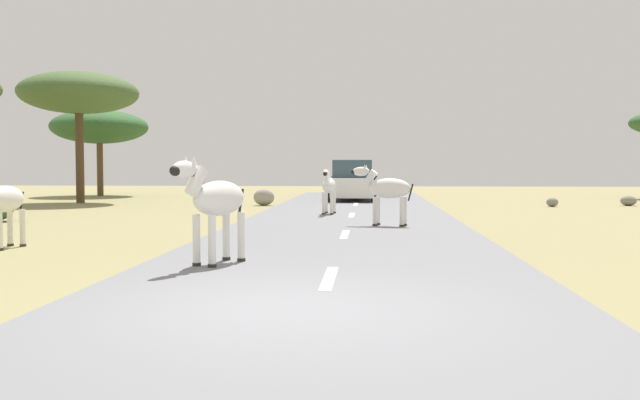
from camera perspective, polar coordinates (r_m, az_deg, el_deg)
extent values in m
plane|color=#8E8456|center=(7.69, -3.01, -9.03)|extent=(90.00, 90.00, 0.00)
cube|color=slate|center=(7.65, -0.12, -8.90)|extent=(6.00, 64.00, 0.05)
cube|color=silver|center=(9.60, 0.75, -6.31)|extent=(0.16, 2.00, 0.01)
cube|color=silver|center=(15.55, 2.02, -2.79)|extent=(0.16, 2.00, 0.01)
cube|color=silver|center=(21.53, 2.58, -1.23)|extent=(0.16, 2.00, 0.01)
cube|color=silver|center=(27.51, 2.90, -0.34)|extent=(0.16, 2.00, 0.01)
cube|color=silver|center=(33.51, 3.10, 0.23)|extent=(0.16, 2.00, 0.01)
ellipsoid|color=silver|center=(22.07, 0.72, 1.18)|extent=(0.47, 1.03, 0.48)
cylinder|color=silver|center=(21.79, 0.28, -0.28)|extent=(0.11, 0.11, 0.69)
cylinder|color=#28231E|center=(21.81, 0.28, -1.12)|extent=(0.12, 0.12, 0.05)
cylinder|color=silver|center=(21.75, 0.95, -0.28)|extent=(0.11, 0.11, 0.69)
cylinder|color=#28231E|center=(21.77, 0.95, -1.13)|extent=(0.12, 0.12, 0.05)
cylinder|color=silver|center=(22.44, 0.51, -0.19)|extent=(0.11, 0.11, 0.69)
cylinder|color=#28231E|center=(22.46, 0.51, -1.00)|extent=(0.12, 0.12, 0.05)
cylinder|color=silver|center=(22.40, 1.16, -0.19)|extent=(0.11, 0.11, 0.69)
cylinder|color=#28231E|center=(22.42, 1.16, -1.01)|extent=(0.12, 0.12, 0.05)
cylinder|color=silver|center=(21.59, 0.56, 1.79)|extent=(0.21, 0.37, 0.40)
cube|color=black|center=(21.59, 0.56, 2.01)|extent=(0.06, 0.33, 0.28)
ellipsoid|color=silver|center=(21.35, 0.48, 2.18)|extent=(0.21, 0.45, 0.22)
ellipsoid|color=black|center=(21.18, 0.41, 2.13)|extent=(0.14, 0.16, 0.13)
cone|color=silver|center=(21.47, 0.35, 2.48)|extent=(0.09, 0.09, 0.13)
cone|color=silver|center=(21.45, 0.69, 2.47)|extent=(0.09, 0.09, 0.13)
cylinder|color=black|center=(22.57, 0.89, 0.98)|extent=(0.05, 0.14, 0.41)
ellipsoid|color=silver|center=(17.81, 5.66, 0.95)|extent=(1.15, 0.74, 0.51)
cylinder|color=silver|center=(18.07, 4.71, -0.86)|extent=(0.14, 0.14, 0.73)
cylinder|color=#28231E|center=(18.10, 4.70, -1.94)|extent=(0.16, 0.16, 0.05)
cylinder|color=silver|center=(17.81, 4.44, -0.92)|extent=(0.14, 0.14, 0.73)
cylinder|color=#28231E|center=(17.84, 4.44, -2.01)|extent=(0.16, 0.16, 0.05)
cylinder|color=silver|center=(17.88, 6.85, -0.91)|extent=(0.14, 0.14, 0.73)
cylinder|color=#28231E|center=(17.90, 6.84, -2.00)|extent=(0.16, 0.16, 0.05)
cylinder|color=silver|center=(17.62, 6.62, -0.97)|extent=(0.14, 0.14, 0.73)
cylinder|color=#28231E|center=(17.64, 6.61, -2.07)|extent=(0.16, 0.16, 0.05)
cylinder|color=silver|center=(17.96, 4.09, 1.80)|extent=(0.42, 0.30, 0.43)
cube|color=black|center=(17.96, 4.09, 2.08)|extent=(0.35, 0.15, 0.30)
ellipsoid|color=silver|center=(18.04, 3.33, 2.32)|extent=(0.50, 0.33, 0.23)
ellipsoid|color=black|center=(18.10, 2.77, 2.26)|extent=(0.20, 0.18, 0.14)
cone|color=silver|center=(18.06, 3.75, 2.69)|extent=(0.11, 0.11, 0.14)
cone|color=silver|center=(17.93, 3.62, 2.68)|extent=(0.11, 0.11, 0.14)
cylinder|color=black|center=(17.67, 7.32, 0.61)|extent=(0.16, 0.08, 0.43)
ellipsoid|color=silver|center=(11.03, -8.14, 0.14)|extent=(0.90, 1.24, 0.54)
cylinder|color=silver|center=(10.87, -9.93, -3.21)|extent=(0.15, 0.15, 0.78)
cylinder|color=#28231E|center=(10.91, -9.92, -5.13)|extent=(0.18, 0.18, 0.05)
cylinder|color=silver|center=(10.69, -8.71, -3.31)|extent=(0.15, 0.15, 0.78)
cylinder|color=#28231E|center=(10.73, -8.69, -5.25)|extent=(0.18, 0.18, 0.05)
cylinder|color=silver|center=(11.46, -7.58, -2.88)|extent=(0.15, 0.15, 0.78)
cylinder|color=#28231E|center=(11.50, -7.56, -4.70)|extent=(0.18, 0.18, 0.05)
cylinder|color=silver|center=(11.29, -6.38, -2.96)|extent=(0.15, 0.15, 0.78)
cylinder|color=#28231E|center=(11.33, -6.37, -4.80)|extent=(0.18, 0.18, 0.05)
cylinder|color=silver|center=(10.58, -9.95, 1.53)|extent=(0.36, 0.46, 0.46)
cube|color=black|center=(10.58, -9.95, 2.04)|extent=(0.20, 0.36, 0.32)
ellipsoid|color=silver|center=(10.37, -10.90, 2.44)|extent=(0.40, 0.54, 0.25)
ellipsoid|color=black|center=(10.21, -11.61, 2.33)|extent=(0.21, 0.22, 0.15)
cone|color=silver|center=(10.51, -10.77, 3.13)|extent=(0.12, 0.12, 0.15)
cone|color=silver|center=(10.42, -10.15, 3.14)|extent=(0.12, 0.12, 0.15)
cylinder|color=black|center=(11.50, -6.42, -0.26)|extent=(0.11, 0.16, 0.47)
ellipsoid|color=silver|center=(14.62, -24.11, 0.08)|extent=(0.55, 1.11, 0.50)
cylinder|color=silver|center=(14.29, -24.43, -2.30)|extent=(0.12, 0.12, 0.73)
cylinder|color=#28231E|center=(14.33, -24.40, -3.65)|extent=(0.14, 0.14, 0.05)
cylinder|color=silver|center=(15.02, -23.72, -2.05)|extent=(0.12, 0.12, 0.73)
cylinder|color=#28231E|center=(15.05, -23.70, -3.33)|extent=(0.14, 0.14, 0.05)
cylinder|color=silver|center=(14.86, -22.87, -2.08)|extent=(0.12, 0.12, 0.73)
cylinder|color=#28231E|center=(14.90, -22.84, -3.38)|extent=(0.14, 0.14, 0.05)
cylinder|color=black|center=(15.06, -22.94, -0.19)|extent=(0.06, 0.15, 0.43)
cube|color=#1E479E|center=(36.75, 2.63, 1.36)|extent=(1.98, 4.28, 0.80)
cube|color=#334751|center=(36.93, 2.66, 2.58)|extent=(1.74, 2.27, 0.76)
cube|color=black|center=(34.60, 2.39, 0.82)|extent=(1.72, 0.24, 0.24)
cylinder|color=black|center=(35.48, 1.03, 0.92)|extent=(0.25, 0.69, 0.68)
cylinder|color=black|center=(35.36, 3.94, 0.91)|extent=(0.25, 0.69, 0.68)
cylinder|color=black|center=(38.17, 1.42, 1.06)|extent=(0.25, 0.69, 0.68)
cylinder|color=black|center=(38.05, 4.12, 1.05)|extent=(0.25, 0.69, 0.68)
cube|color=white|center=(30.60, 2.61, 1.06)|extent=(1.88, 4.24, 0.80)
cube|color=#334751|center=(30.39, 2.62, 2.52)|extent=(1.68, 2.23, 0.76)
cube|color=black|center=(32.77, 2.63, 0.70)|extent=(1.71, 0.19, 0.24)
cylinder|color=black|center=(31.97, 4.24, 0.70)|extent=(0.23, 0.68, 0.68)
cylinder|color=black|center=(31.97, 1.01, 0.71)|extent=(0.23, 0.68, 0.68)
cylinder|color=black|center=(29.27, 4.36, 0.51)|extent=(0.23, 0.68, 0.68)
cylinder|color=black|center=(29.28, 0.84, 0.52)|extent=(0.23, 0.68, 0.68)
cylinder|color=#4C3823|center=(30.94, -18.81, 3.20)|extent=(0.34, 0.34, 3.70)
ellipsoid|color=#425B2D|center=(31.08, -18.89, 8.18)|extent=(4.86, 4.86, 1.70)
cylinder|color=brown|center=(37.63, -17.32, 2.34)|extent=(0.31, 0.31, 2.66)
ellipsoid|color=#2D5628|center=(37.68, -17.37, 5.65)|extent=(4.85, 4.85, 1.70)
ellipsoid|color=gray|center=(29.82, 23.63, -0.05)|extent=(0.62, 0.48, 0.39)
ellipsoid|color=gray|center=(28.13, 18.23, -0.17)|extent=(0.44, 0.38, 0.34)
ellipsoid|color=gray|center=(27.56, -4.55, 0.23)|extent=(0.81, 0.58, 0.65)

